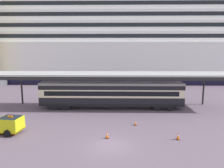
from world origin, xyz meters
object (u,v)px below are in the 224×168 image
Objects in this scene: service_truck at (3,125)px; traffic_cone_far at (178,136)px; cruise_ship at (167,42)px; train_carriage at (111,94)px; traffic_cone_near at (107,135)px; traffic_cone_mid at (135,123)px.

service_truck reaches higher than traffic_cone_far.
service_truck is at bearing -120.97° from cruise_ship.
train_carriage reaches higher than traffic_cone_near.
traffic_cone_near reaches higher than traffic_cone_mid.
train_carriage is at bearing 112.36° from traffic_cone_mid.
traffic_cone_mid is at bearing 50.75° from traffic_cone_near.
traffic_cone_mid is at bearing -106.62° from cruise_ship.
service_truck is 15.10m from traffic_cone_mid.
traffic_cone_near is (11.53, -1.18, -0.63)m from service_truck.
traffic_cone_near is at bearing -108.90° from cruise_ship.
train_carriage is 29.53× the size of traffic_cone_near.
traffic_cone_far is at bearing -4.14° from service_truck.
traffic_cone_far is (7.12, -11.75, -1.93)m from train_carriage.
traffic_cone_far is (18.83, -1.36, -0.61)m from service_truck.
cruise_ship is 166.18× the size of traffic_cone_far.
train_carriage is at bearing 41.58° from service_truck.
traffic_cone_near is at bearing 178.54° from traffic_cone_far.
traffic_cone_mid is at bearing -67.64° from train_carriage.
traffic_cone_far reaches higher than traffic_cone_mid.
traffic_cone_mid is (3.28, 4.01, -0.07)m from traffic_cone_near.
cruise_ship is 54.91m from service_truck.
cruise_ship is at bearing 79.36° from traffic_cone_far.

